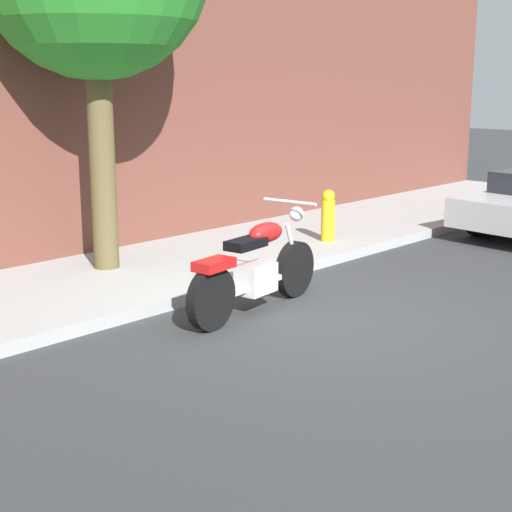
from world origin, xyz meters
name	(u,v)px	position (x,y,z in m)	size (l,w,h in m)	color
ground_plane	(316,316)	(0.00, 0.00, 0.00)	(60.00, 60.00, 0.00)	#303335
sidewalk	(163,270)	(0.00, 2.55, 0.07)	(20.70, 2.55, 0.14)	#9D9D9D
motorcycle	(256,270)	(-0.34, 0.58, 0.47)	(2.18, 0.70, 1.15)	black
fire_hydrant	(328,220)	(2.63, 1.92, 0.46)	(0.20, 0.20, 0.91)	gold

